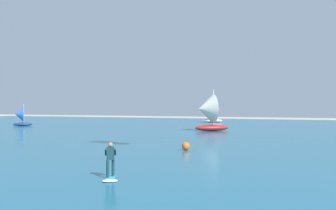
{
  "coord_description": "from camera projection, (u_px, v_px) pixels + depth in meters",
  "views": [
    {
      "loc": [
        6.45,
        -1.08,
        3.57
      ],
      "look_at": [
        -0.91,
        17.91,
        3.52
      ],
      "focal_mm": 43.96,
      "sensor_mm": 36.0,
      "label": 1
    }
  ],
  "objects": [
    {
      "name": "sailboat_trailing",
      "position": [
        20.0,
        116.0,
        64.56
      ],
      "size": [
        3.12,
        2.99,
        3.48
      ],
      "color": "navy",
      "rests_on": "ocean"
    },
    {
      "name": "marker_buoy",
      "position": [
        186.0,
        146.0,
        30.81
      ],
      "size": [
        0.61,
        0.61,
        0.61
      ],
      "primitive_type": "sphere",
      "color": "#E55919",
      "rests_on": "ocean"
    },
    {
      "name": "kitesurfer",
      "position": [
        110.0,
        166.0,
        19.09
      ],
      "size": [
        1.41,
        1.99,
        1.67
      ],
      "color": "#26B2CC",
      "rests_on": "ocean"
    },
    {
      "name": "sailboat_mid_left",
      "position": [
        207.0,
        112.0,
        52.38
      ],
      "size": [
        4.79,
        4.45,
        5.32
      ],
      "color": "maroon",
      "rests_on": "ocean"
    },
    {
      "name": "sailboat_leading",
      "position": [
        215.0,
        112.0,
        76.64
      ],
      "size": [
        3.83,
        3.31,
        4.36
      ],
      "color": "silver",
      "rests_on": "ocean"
    },
    {
      "name": "ocean",
      "position": [
        269.0,
        133.0,
        49.21
      ],
      "size": [
        160.0,
        90.0,
        0.1
      ],
      "primitive_type": "cube",
      "color": "#1E607F",
      "rests_on": "ground"
    }
  ]
}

